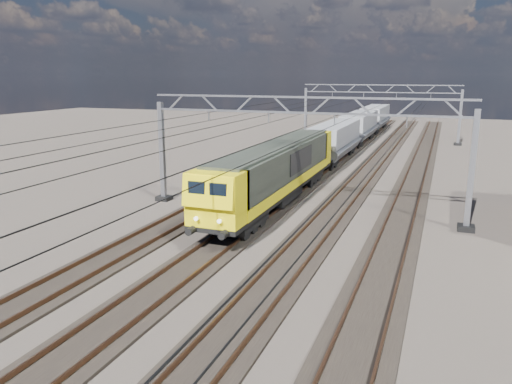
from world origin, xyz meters
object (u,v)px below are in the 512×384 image
(hopper_wagon_third, at_px, (375,116))
(hopper_wagon_lead, at_px, (335,139))
(catenary_gantry_mid, at_px, (300,151))
(catenary_gantry_far, at_px, (379,111))
(locomotive, at_px, (277,170))
(hopper_wagon_mid, at_px, (359,125))

(hopper_wagon_third, bearing_deg, hopper_wagon_lead, -90.00)
(catenary_gantry_mid, bearing_deg, catenary_gantry_far, 90.00)
(hopper_wagon_lead, bearing_deg, locomotive, -90.00)
(hopper_wagon_mid, bearing_deg, catenary_gantry_far, 50.21)
(catenary_gantry_mid, xyz_separation_m, hopper_wagon_third, (-2.00, 47.80, -1.67))
(catenary_gantry_mid, distance_m, hopper_wagon_mid, 33.70)
(hopper_wagon_mid, bearing_deg, locomotive, -90.00)
(hopper_wagon_lead, height_order, hopper_wagon_third, same)
(hopper_wagon_third, bearing_deg, locomotive, -90.00)
(catenary_gantry_far, height_order, hopper_wagon_third, catenary_gantry_far)
(hopper_wagon_lead, xyz_separation_m, hopper_wagon_mid, (0.00, 14.20, 0.00))
(hopper_wagon_third, bearing_deg, catenary_gantry_mid, -87.60)
(locomotive, relative_size, hopper_wagon_third, 1.62)
(locomotive, bearing_deg, hopper_wagon_lead, 90.00)
(hopper_wagon_lead, relative_size, hopper_wagon_third, 1.00)
(locomotive, xyz_separation_m, hopper_wagon_third, (-0.00, 46.10, -0.09))
(catenary_gantry_mid, height_order, hopper_wagon_third, catenary_gantry_mid)
(hopper_wagon_third, bearing_deg, hopper_wagon_mid, -90.00)
(catenary_gantry_far, relative_size, hopper_wagon_lead, 1.53)
(catenary_gantry_far, bearing_deg, hopper_wagon_mid, -129.79)
(catenary_gantry_mid, height_order, catenary_gantry_far, same)
(hopper_wagon_lead, xyz_separation_m, hopper_wagon_third, (0.00, 28.40, 0.00))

